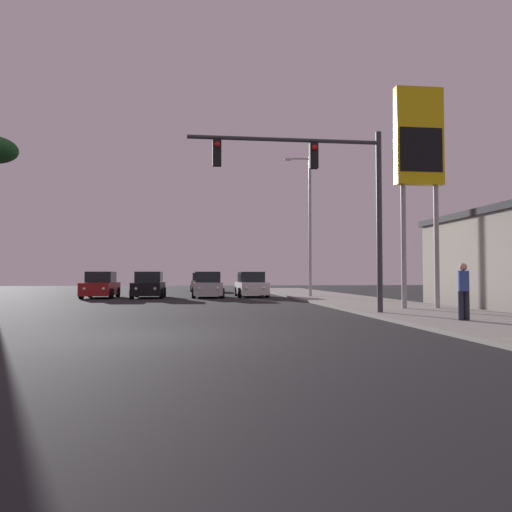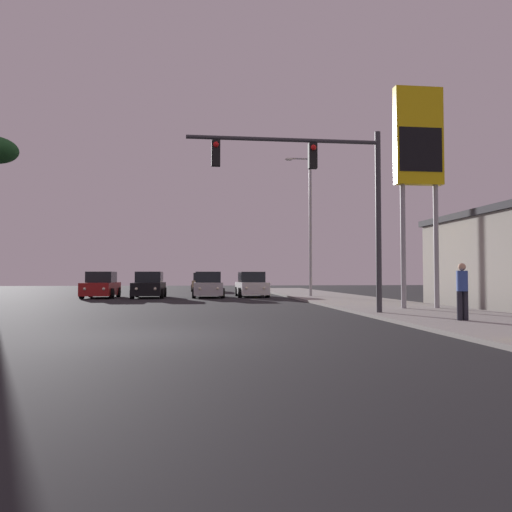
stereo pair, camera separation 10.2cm
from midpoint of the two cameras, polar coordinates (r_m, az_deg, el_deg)
ground_plane at (r=12.14m, az=-12.24°, el=-8.95°), size 120.00×120.00×0.00m
sidewalk_right at (r=23.59m, az=14.00°, el=-5.51°), size 5.00×60.00×0.12m
car_black at (r=32.98m, az=-12.24°, el=-3.36°), size 2.04×4.33×1.68m
car_silver at (r=32.85m, az=-5.64°, el=-3.40°), size 2.04×4.32×1.68m
car_tan at (r=45.89m, az=-6.28°, el=-3.07°), size 2.04×4.33×1.68m
car_red at (r=33.61m, az=-17.42°, el=-3.29°), size 2.04×4.33×1.68m
car_white at (r=33.71m, az=-0.64°, el=-3.39°), size 2.04×4.34×1.68m
traffic_light_mast at (r=18.05m, az=7.82°, el=8.24°), size 6.96×0.36×6.50m
street_lamp at (r=32.34m, az=5.88°, el=4.31°), size 1.74×0.24×9.00m
gas_station_sign at (r=21.82m, az=18.00°, el=11.62°), size 2.00×0.42×9.00m
pedestrian_on_sidewalk at (r=15.84m, az=22.46°, el=-3.50°), size 0.34×0.32×1.67m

